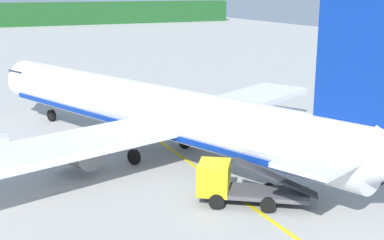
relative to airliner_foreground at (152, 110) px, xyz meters
name	(u,v)px	position (x,y,z in m)	size (l,w,h in m)	color
airliner_foreground	(152,110)	(0.00, 0.00, 0.00)	(33.59, 39.99, 11.90)	white
service_truck_fuel	(234,184)	(1.03, -10.77, -2.22)	(6.56, 5.47, 2.71)	yellow
apron_guide_line	(197,168)	(1.67, -4.47, -3.39)	(0.30, 60.00, 0.01)	yellow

